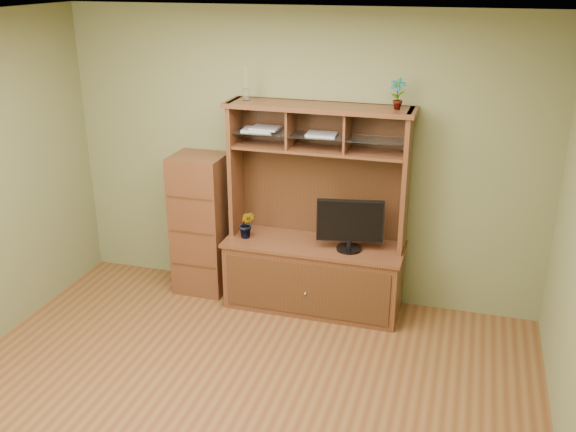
% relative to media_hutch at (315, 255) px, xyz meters
% --- Properties ---
extents(room, '(4.54, 4.04, 2.74)m').
position_rel_media_hutch_xyz_m(room, '(-0.21, -1.73, 0.83)').
color(room, brown).
rests_on(room, ground).
extents(media_hutch, '(1.66, 0.61, 1.90)m').
position_rel_media_hutch_xyz_m(media_hutch, '(0.00, 0.00, 0.00)').
color(media_hutch, '#432213').
rests_on(media_hutch, room).
extents(monitor, '(0.59, 0.23, 0.47)m').
position_rel_media_hutch_xyz_m(monitor, '(0.34, -0.08, 0.37)').
color(monitor, black).
rests_on(monitor, media_hutch).
extents(orchid_plant, '(0.15, 0.12, 0.26)m').
position_rel_media_hutch_xyz_m(orchid_plant, '(-0.63, -0.08, 0.26)').
color(orchid_plant, '#32551D').
rests_on(orchid_plant, media_hutch).
extents(top_plant, '(0.15, 0.12, 0.26)m').
position_rel_media_hutch_xyz_m(top_plant, '(0.66, 0.08, 1.51)').
color(top_plant, '#316724').
rests_on(top_plant, media_hutch).
extents(reed_diffuser, '(0.06, 0.06, 0.29)m').
position_rel_media_hutch_xyz_m(reed_diffuser, '(-0.66, 0.08, 1.49)').
color(reed_diffuser, silver).
rests_on(reed_diffuser, media_hutch).
extents(magazines, '(0.86, 0.23, 0.04)m').
position_rel_media_hutch_xyz_m(magazines, '(-0.35, 0.08, 1.13)').
color(magazines, '#BCBCC1').
rests_on(magazines, media_hutch).
extents(side_cabinet, '(0.49, 0.45, 1.37)m').
position_rel_media_hutch_xyz_m(side_cabinet, '(-1.14, 0.03, 0.16)').
color(side_cabinet, '#432213').
rests_on(side_cabinet, room).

